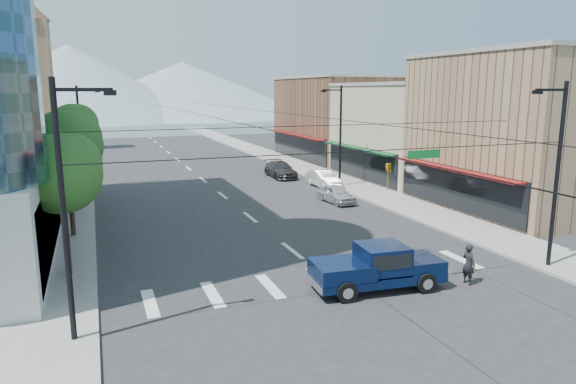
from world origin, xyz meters
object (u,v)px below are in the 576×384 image
Objects in this scene: pedestrian at (469,264)px; parked_car_mid at (324,179)px; parked_car_near at (336,194)px; parked_car_far at (280,170)px; pickup_truck at (377,266)px.

parked_car_mid is at bearing -16.23° from pedestrian.
parked_car_near is 12.68m from parked_car_far.
parked_car_near is 6.52m from parked_car_mid.
pedestrian is at bearing -92.36° from parked_car_far.
parked_car_far is (-1.80, 6.42, 0.03)m from parked_car_mid.
pedestrian is (4.18, -0.91, -0.11)m from pickup_truck.
parked_car_far reaches higher than parked_car_mid.
pedestrian is at bearing -101.49° from parked_car_mid.
pickup_truck is 3.25× the size of pedestrian.
pickup_truck reaches higher than pedestrian.
parked_car_far is (0.00, 12.68, 0.10)m from parked_car_near.
pickup_truck is 4.28m from pedestrian.
pedestrian is at bearing -7.61° from pickup_truck.
parked_car_far is (6.13, 29.25, -0.26)m from pickup_truck.
pickup_truck is at bearing -100.50° from parked_car_far.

